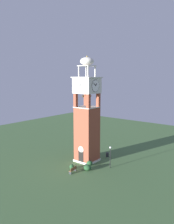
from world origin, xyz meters
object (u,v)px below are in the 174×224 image
at_px(park_bench, 73,170).
at_px(trash_bin, 107,155).
at_px(clock_tower, 87,119).
at_px(lamp_post, 110,153).

xyz_separation_m(park_bench, trash_bin, (0.20, 9.48, -0.08)).
height_order(park_bench, trash_bin, park_bench).
relative_size(clock_tower, park_bench, 11.27).
distance_m(park_bench, trash_bin, 9.49).
xyz_separation_m(clock_tower, park_bench, (1.53, -5.46, -7.11)).
relative_size(park_bench, lamp_post, 0.45).
bearing_deg(park_bench, trash_bin, 88.82).
distance_m(park_bench, lamp_post, 6.71).
distance_m(clock_tower, lamp_post, 7.11).
xyz_separation_m(lamp_post, trash_bin, (-3.32, 4.16, -2.18)).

